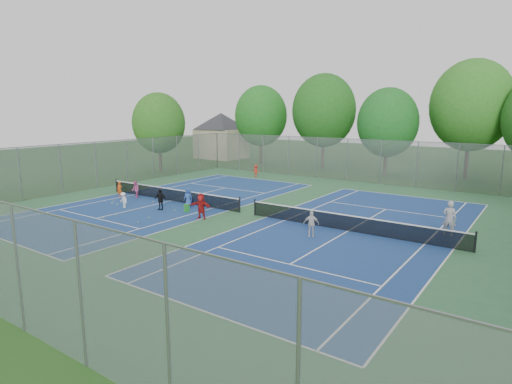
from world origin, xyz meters
TOP-DOWN VIEW (x-y plane):
  - ground at (0.00, 0.00)m, footprint 120.00×120.00m
  - court_pad at (0.00, 0.00)m, footprint 32.00×32.00m
  - court_left at (-7.00, 0.00)m, footprint 10.97×23.77m
  - court_right at (7.00, 0.00)m, footprint 10.97×23.77m
  - net_left at (-7.00, 0.00)m, footprint 12.87×0.10m
  - net_right at (7.00, 0.00)m, footprint 12.87×0.10m
  - fence_north at (0.00, 16.00)m, footprint 32.00×0.10m
  - fence_west at (-16.00, 0.00)m, footprint 0.10×32.00m
  - house at (-22.00, 24.00)m, footprint 11.03×11.03m
  - tree_nw at (-14.00, 22.00)m, footprint 6.40×6.40m
  - tree_nl at (-6.00, 23.00)m, footprint 7.20×7.20m
  - tree_nc at (2.00, 21.00)m, footprint 6.00×6.00m
  - tree_nr at (9.00, 24.00)m, footprint 7.60×7.60m
  - tree_side_w at (-19.00, 10.00)m, footprint 5.60×5.60m
  - ball_crate at (-5.45, 0.41)m, footprint 0.51×0.51m
  - ball_hopper at (-3.58, -1.90)m, footprint 0.32×0.32m
  - student_a at (-11.33, -1.27)m, footprint 0.49×0.37m
  - student_b at (-10.05, -0.79)m, footprint 0.80×0.74m
  - student_c at (-8.07, -3.45)m, footprint 0.74×0.47m
  - student_d at (-5.50, -2.44)m, footprint 0.90×0.55m
  - student_e at (-4.64, -0.65)m, footprint 0.73×0.56m
  - student_f at (-1.59, -2.66)m, footprint 1.56×0.72m
  - child_far_baseline at (-8.40, 12.98)m, footprint 0.84×0.53m
  - instructor at (11.77, 2.26)m, footprint 0.72×0.48m
  - teen_court_b at (5.75, -2.07)m, footprint 0.89×0.71m
  - tennis_ball_0 at (-10.20, -2.74)m, footprint 0.07×0.07m
  - tennis_ball_1 at (-9.78, -3.18)m, footprint 0.07×0.07m
  - tennis_ball_2 at (-4.12, -5.52)m, footprint 0.07×0.07m
  - tennis_ball_3 at (-11.08, -6.18)m, footprint 0.07×0.07m
  - tennis_ball_4 at (-4.36, -4.46)m, footprint 0.07×0.07m
  - tennis_ball_5 at (-9.20, -3.14)m, footprint 0.07×0.07m
  - tennis_ball_6 at (-4.36, -1.17)m, footprint 0.07×0.07m
  - tennis_ball_7 at (-7.79, -1.06)m, footprint 0.07×0.07m
  - tennis_ball_8 at (-4.49, -2.09)m, footprint 0.07×0.07m
  - tennis_ball_9 at (-6.77, -5.06)m, footprint 0.07×0.07m
  - tennis_ball_10 at (-6.72, -6.07)m, footprint 0.07×0.07m

SIDE VIEW (x-z plane):
  - ground at x=0.00m, z-range 0.00..0.00m
  - court_pad at x=0.00m, z-range 0.00..0.01m
  - court_left at x=-7.00m, z-range 0.01..0.02m
  - court_right at x=7.00m, z-range 0.01..0.02m
  - tennis_ball_0 at x=-10.20m, z-range 0.00..0.07m
  - tennis_ball_1 at x=-9.78m, z-range 0.00..0.07m
  - tennis_ball_2 at x=-4.12m, z-range 0.00..0.07m
  - tennis_ball_3 at x=-11.08m, z-range 0.00..0.07m
  - tennis_ball_4 at x=-4.36m, z-range 0.00..0.07m
  - tennis_ball_5 at x=-9.20m, z-range 0.00..0.07m
  - tennis_ball_6 at x=-4.36m, z-range 0.00..0.07m
  - tennis_ball_7 at x=-7.79m, z-range 0.00..0.07m
  - tennis_ball_8 at x=-4.49m, z-range 0.00..0.07m
  - tennis_ball_9 at x=-6.77m, z-range 0.00..0.07m
  - tennis_ball_10 at x=-6.72m, z-range 0.00..0.07m
  - ball_crate at x=-5.45m, z-range 0.00..0.34m
  - ball_hopper at x=-3.58m, z-range 0.00..0.54m
  - net_left at x=-7.00m, z-range 0.00..0.91m
  - net_right at x=7.00m, z-range 0.00..0.91m
  - student_c at x=-8.07m, z-range 0.00..1.09m
  - student_a at x=-11.33m, z-range 0.00..1.21m
  - child_far_baseline at x=-8.40m, z-range 0.00..1.24m
  - student_b at x=-10.05m, z-range 0.00..1.32m
  - student_e at x=-4.64m, z-range 0.00..1.33m
  - teen_court_b at x=5.75m, z-range 0.00..1.41m
  - student_d at x=-5.50m, z-range 0.00..1.44m
  - student_f at x=-1.59m, z-range 0.00..1.62m
  - instructor at x=11.77m, z-range 0.00..1.93m
  - fence_north at x=0.00m, z-range 0.00..4.00m
  - fence_west at x=-16.00m, z-range 0.00..4.00m
  - house at x=-22.00m, z-range 0.56..7.86m
  - tree_side_w at x=-19.00m, z-range 1.01..9.48m
  - tree_nc at x=2.00m, z-range 0.97..9.82m
  - tree_nw at x=-14.00m, z-range 1.10..10.68m
  - tree_nl at x=-6.00m, z-range 1.20..11.89m
  - tree_nr at x=9.00m, z-range 1.33..12.75m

